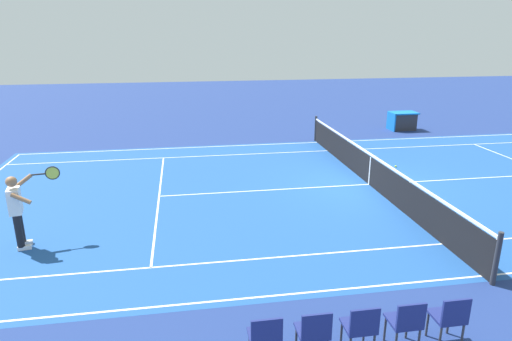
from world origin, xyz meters
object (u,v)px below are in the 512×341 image
at_px(tennis_net, 370,169).
at_px(tennis_player_near, 18,208).
at_px(spectator_chair_0, 450,316).
at_px(spectator_chair_1, 406,321).
at_px(spectator_chair_3, 314,331).
at_px(spectator_chair_4, 265,336).
at_px(equipment_cart_tarped, 402,121).
at_px(tennis_ball, 396,166).
at_px(spectator_chair_2, 361,326).

distance_m(tennis_net, tennis_player_near, 9.62).
bearing_deg(tennis_player_near, spectator_chair_0, 148.62).
xyz_separation_m(tennis_net, spectator_chair_1, (2.53, 7.23, 0.03)).
height_order(spectator_chair_3, spectator_chair_4, same).
distance_m(spectator_chair_0, equipment_cart_tarped, 15.94).
distance_m(tennis_ball, spectator_chair_4, 10.83).
height_order(tennis_net, spectator_chair_2, tennis_net).
relative_size(spectator_chair_2, spectator_chair_4, 1.00).
xyz_separation_m(tennis_ball, equipment_cart_tarped, (-3.08, -5.72, 0.40)).
distance_m(spectator_chair_2, equipment_cart_tarped, 16.57).
height_order(spectator_chair_0, spectator_chair_3, same).
bearing_deg(spectator_chair_1, tennis_ball, -115.40).
height_order(tennis_net, spectator_chair_4, tennis_net).
bearing_deg(spectator_chair_3, equipment_cart_tarped, -120.83).
relative_size(spectator_chair_1, spectator_chair_2, 1.00).
bearing_deg(tennis_net, spectator_chair_3, 61.47).
xyz_separation_m(spectator_chair_1, spectator_chair_3, (1.40, 0.00, 0.00)).
relative_size(tennis_ball, spectator_chair_2, 0.08).
distance_m(spectator_chair_1, spectator_chair_4, 2.10).
distance_m(spectator_chair_0, spectator_chair_2, 1.40).
distance_m(tennis_net, spectator_chair_0, 7.46).
bearing_deg(spectator_chair_3, spectator_chair_4, 0.00).
height_order(spectator_chair_3, equipment_cart_tarped, spectator_chair_3).
bearing_deg(spectator_chair_0, tennis_net, -104.20).
distance_m(tennis_ball, spectator_chair_3, 10.44).
height_order(spectator_chair_0, spectator_chair_1, same).
bearing_deg(spectator_chair_3, tennis_ball, -122.37).
relative_size(tennis_ball, spectator_chair_1, 0.08).
bearing_deg(spectator_chair_0, spectator_chair_4, 0.00).
distance_m(tennis_ball, spectator_chair_0, 9.48).
distance_m(tennis_player_near, spectator_chair_3, 6.96).
xyz_separation_m(spectator_chair_0, equipment_cart_tarped, (-6.57, -14.52, -0.08)).
xyz_separation_m(tennis_net, tennis_player_near, (9.22, 2.73, 0.44)).
relative_size(spectator_chair_0, equipment_cart_tarped, 0.70).
bearing_deg(spectator_chair_2, spectator_chair_1, 180.00).
xyz_separation_m(tennis_ball, spectator_chair_2, (4.88, 8.81, 0.49)).
relative_size(tennis_player_near, spectator_chair_4, 1.93).
relative_size(spectator_chair_0, spectator_chair_3, 1.00).
xyz_separation_m(tennis_ball, spectator_chair_0, (3.48, 8.81, 0.49)).
bearing_deg(spectator_chair_1, spectator_chair_4, 0.00).
relative_size(tennis_ball, equipment_cart_tarped, 0.05).
height_order(spectator_chair_2, spectator_chair_3, same).
xyz_separation_m(spectator_chair_1, spectator_chair_4, (2.10, 0.00, 0.00)).
relative_size(spectator_chair_1, spectator_chair_4, 1.00).
bearing_deg(tennis_net, spectator_chair_2, 65.93).
relative_size(spectator_chair_0, spectator_chair_2, 1.00).
height_order(tennis_player_near, spectator_chair_4, tennis_player_near).
relative_size(tennis_player_near, spectator_chair_1, 1.93).
bearing_deg(spectator_chair_4, spectator_chair_2, 180.00).
xyz_separation_m(spectator_chair_3, spectator_chair_4, (0.70, 0.00, 0.00)).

